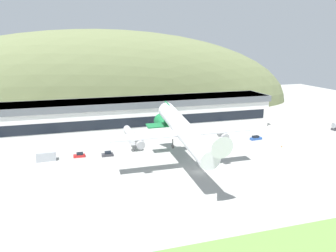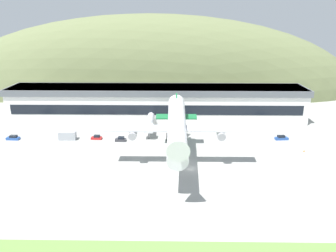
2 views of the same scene
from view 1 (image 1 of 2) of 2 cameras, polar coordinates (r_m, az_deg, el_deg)
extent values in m
plane|color=#9E9E99|center=(93.62, 5.45, -7.97)|extent=(321.34, 321.34, 0.00)
ellipsoid|color=#667047|center=(178.16, -11.63, 2.60)|extent=(224.78, 56.70, 84.05)
cube|color=white|center=(130.93, -6.99, 1.64)|extent=(118.04, 15.39, 13.71)
cube|color=#565B60|center=(129.81, -7.07, 4.08)|extent=(119.24, 16.59, 2.40)
cube|color=black|center=(123.66, -6.36, 0.58)|extent=(113.32, 0.16, 3.84)
cylinder|color=silver|center=(116.70, -6.56, -1.37)|extent=(2.60, 15.19, 2.60)
cube|color=silver|center=(109.53, -5.84, -2.41)|extent=(3.38, 2.86, 2.86)
cylinder|color=slate|center=(110.59, -5.87, -3.33)|extent=(0.36, 0.36, 4.00)
cylinder|color=silver|center=(88.99, 2.89, -0.87)|extent=(5.06, 35.55, 9.80)
cone|color=silver|center=(70.31, 8.46, -2.84)|extent=(4.96, 6.18, 5.67)
cone|color=#196B38|center=(108.77, -0.79, 0.43)|extent=(4.96, 7.19, 5.80)
cube|color=#196B38|center=(104.08, -0.19, 2.13)|extent=(0.50, 5.48, 7.71)
cube|color=#196B38|center=(105.14, -0.22, 0.23)|extent=(13.15, 3.56, 0.84)
cube|color=silver|center=(90.87, 2.51, -1.28)|extent=(40.76, 3.63, 0.94)
cylinder|color=#9E9EA3|center=(87.65, -4.96, -2.92)|extent=(2.30, 3.88, 2.77)
cylinder|color=#9E9EA3|center=(95.42, 9.56, -1.63)|extent=(2.30, 3.88, 2.77)
cylinder|color=#2D2D2D|center=(90.73, 0.84, -2.93)|extent=(0.28, 0.28, 2.20)
cylinder|color=#2D2D2D|center=(91.06, 0.83, -3.59)|extent=(0.45, 1.10, 1.10)
cylinder|color=#2D2D2D|center=(92.50, 4.13, -2.63)|extent=(0.28, 0.28, 2.20)
cylinder|color=#2D2D2D|center=(92.82, 4.11, -3.28)|extent=(0.45, 1.10, 1.10)
cylinder|color=#2D2D2D|center=(78.57, 5.87, -4.23)|extent=(0.22, 0.22, 1.98)
cylinder|color=#2D2D2D|center=(78.89, 5.86, -4.92)|extent=(0.30, 0.82, 0.82)
cube|color=#B21E1E|center=(108.41, -15.18, -5.03)|extent=(3.71, 1.84, 0.80)
cube|color=black|center=(108.17, -15.11, -4.66)|extent=(2.06, 1.52, 0.66)
cube|color=#333338|center=(107.28, -10.50, -4.95)|extent=(3.69, 1.88, 0.85)
cube|color=black|center=(107.05, -10.42, -4.55)|extent=(2.04, 1.58, 0.70)
cube|color=#264C99|center=(127.18, 15.06, -2.13)|extent=(4.64, 1.99, 0.85)
cube|color=black|center=(126.84, 15.00, -1.81)|extent=(2.59, 1.58, 0.70)
cube|color=silver|center=(108.25, -22.70, -5.23)|extent=(2.76, 2.43, 2.48)
cube|color=black|center=(108.26, -23.45, -5.06)|extent=(0.12, 2.02, 1.09)
cube|color=#999EA3|center=(107.85, -20.46, -4.98)|extent=(5.82, 2.48, 2.85)
cube|color=orange|center=(121.15, 19.19, -3.47)|extent=(0.52, 0.52, 0.03)
cone|color=orange|center=(121.07, 19.20, -3.34)|extent=(0.40, 0.40, 0.55)
camera|label=2|loc=(28.68, 82.99, 12.46)|focal=35.00mm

